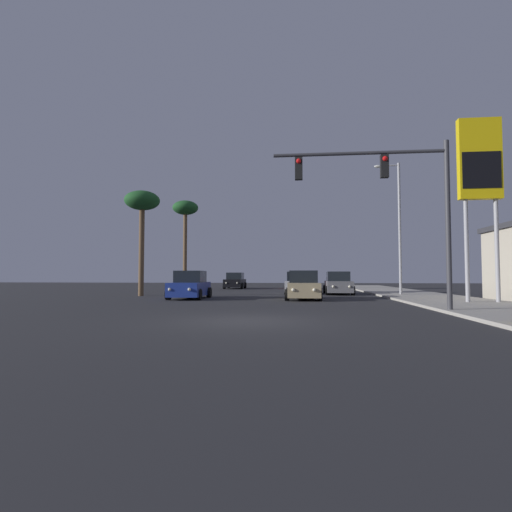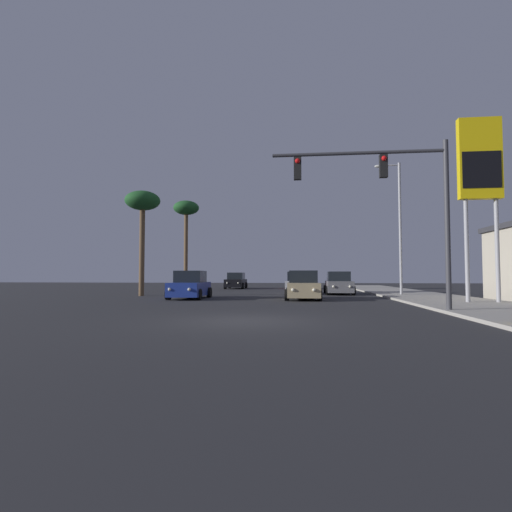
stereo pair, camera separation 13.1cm
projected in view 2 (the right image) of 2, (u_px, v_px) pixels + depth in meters
The scene contains 13 objects.
ground_plane at pixel (245, 321), 12.36m from camera, with size 120.00×120.00×0.00m, color #28282B.
sidewalk_right at pixel (446, 301), 21.27m from camera, with size 5.00×60.00×0.12m.
car_blue at pixel (190, 286), 24.08m from camera, with size 2.04×4.34×1.68m.
car_red at pixel (299, 281), 41.63m from camera, with size 2.04×4.34×1.68m.
car_tan at pixel (303, 286), 23.35m from camera, with size 2.04×4.33×1.68m.
car_grey at pixel (339, 284), 29.57m from camera, with size 2.04×4.32×1.68m.
car_silver at pixel (299, 284), 30.42m from camera, with size 2.04×4.34×1.68m.
car_black at pixel (236, 281), 41.95m from camera, with size 2.04×4.31×1.68m.
traffic_light_mast at pixel (395, 191), 15.46m from camera, with size 6.77×0.36×6.50m.
street_lamp at pixel (398, 221), 27.17m from camera, with size 1.74×0.24×9.00m.
gas_station_sign at pixel (480, 169), 19.47m from camera, with size 2.00×0.42×9.00m.
palm_tree_mid at pixel (186, 213), 37.49m from camera, with size 2.40×2.40×8.41m.
palm_tree_near at pixel (143, 205), 27.53m from camera, with size 2.40×2.40×7.23m.
Camera 2 is at (1.69, -12.33, 1.42)m, focal length 28.00 mm.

